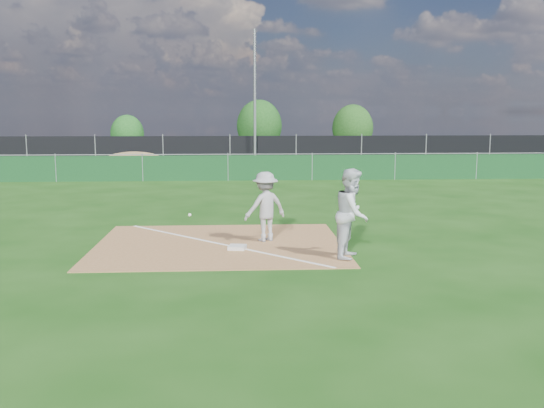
{
  "coord_description": "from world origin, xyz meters",
  "views": [
    {
      "loc": [
        0.47,
        -13.6,
        3.23
      ],
      "look_at": [
        1.3,
        1.0,
        1.0
      ],
      "focal_mm": 40.0,
      "sensor_mm": 36.0,
      "label": 1
    }
  ],
  "objects_px": {
    "car_left": "(164,151)",
    "play_at_first": "(265,207)",
    "tree_left": "(127,134)",
    "car_mid": "(199,148)",
    "tree_right": "(353,128)",
    "light_pole": "(255,99)",
    "runner": "(352,213)",
    "car_right": "(323,149)",
    "tree_mid": "(259,126)",
    "first_base": "(237,247)"
  },
  "relations": [
    {
      "from": "car_left",
      "to": "play_at_first",
      "type": "bearing_deg",
      "value": -157.51
    },
    {
      "from": "car_left",
      "to": "car_right",
      "type": "xyz_separation_m",
      "value": [
        10.75,
        1.48,
        0.01
      ]
    },
    {
      "from": "car_left",
      "to": "tree_left",
      "type": "xyz_separation_m",
      "value": [
        -3.64,
        7.37,
        0.87
      ]
    },
    {
      "from": "car_left",
      "to": "tree_left",
      "type": "relative_size",
      "value": 1.31
    },
    {
      "from": "light_pole",
      "to": "car_left",
      "type": "height_order",
      "value": "light_pole"
    },
    {
      "from": "light_pole",
      "to": "tree_left",
      "type": "height_order",
      "value": "light_pole"
    },
    {
      "from": "tree_left",
      "to": "car_right",
      "type": "bearing_deg",
      "value": -22.25
    },
    {
      "from": "runner",
      "to": "car_mid",
      "type": "bearing_deg",
      "value": 32.12
    },
    {
      "from": "car_right",
      "to": "car_left",
      "type": "bearing_deg",
      "value": 98.95
    },
    {
      "from": "car_mid",
      "to": "tree_right",
      "type": "distance_m",
      "value": 13.26
    },
    {
      "from": "runner",
      "to": "tree_left",
      "type": "bearing_deg",
      "value": 39.61
    },
    {
      "from": "first_base",
      "to": "car_mid",
      "type": "height_order",
      "value": "car_mid"
    },
    {
      "from": "light_pole",
      "to": "runner",
      "type": "height_order",
      "value": "light_pole"
    },
    {
      "from": "runner",
      "to": "tree_left",
      "type": "distance_m",
      "value": 36.12
    },
    {
      "from": "car_mid",
      "to": "tree_left",
      "type": "height_order",
      "value": "tree_left"
    },
    {
      "from": "light_pole",
      "to": "car_mid",
      "type": "height_order",
      "value": "light_pole"
    },
    {
      "from": "car_right",
      "to": "light_pole",
      "type": "bearing_deg",
      "value": 138.67
    },
    {
      "from": "first_base",
      "to": "car_mid",
      "type": "relative_size",
      "value": 0.08
    },
    {
      "from": "first_base",
      "to": "car_left",
      "type": "relative_size",
      "value": 0.1
    },
    {
      "from": "runner",
      "to": "car_right",
      "type": "height_order",
      "value": "runner"
    },
    {
      "from": "play_at_first",
      "to": "tree_left",
      "type": "xyz_separation_m",
      "value": [
        -9.18,
        32.59,
        0.66
      ]
    },
    {
      "from": "tree_left",
      "to": "tree_mid",
      "type": "relative_size",
      "value": 0.72
    },
    {
      "from": "car_right",
      "to": "runner",
      "type": "bearing_deg",
      "value": 174.39
    },
    {
      "from": "play_at_first",
      "to": "car_left",
      "type": "relative_size",
      "value": 0.65
    },
    {
      "from": "runner",
      "to": "car_right",
      "type": "xyz_separation_m",
      "value": [
        3.36,
        28.5,
        -0.31
      ]
    },
    {
      "from": "car_mid",
      "to": "car_left",
      "type": "bearing_deg",
      "value": 117.18
    },
    {
      "from": "tree_left",
      "to": "runner",
      "type": "bearing_deg",
      "value": -72.21
    },
    {
      "from": "car_left",
      "to": "car_right",
      "type": "bearing_deg",
      "value": -72.07
    },
    {
      "from": "light_pole",
      "to": "first_base",
      "type": "distance_m",
      "value": 22.66
    },
    {
      "from": "runner",
      "to": "car_mid",
      "type": "distance_m",
      "value": 29.07
    },
    {
      "from": "light_pole",
      "to": "tree_mid",
      "type": "xyz_separation_m",
      "value": [
        0.67,
        11.44,
        -1.85
      ]
    },
    {
      "from": "first_base",
      "to": "car_left",
      "type": "distance_m",
      "value": 26.57
    },
    {
      "from": "first_base",
      "to": "tree_right",
      "type": "xyz_separation_m",
      "value": [
        9.11,
        33.73,
        1.9
      ]
    },
    {
      "from": "light_pole",
      "to": "play_at_first",
      "type": "bearing_deg",
      "value": -90.95
    },
    {
      "from": "play_at_first",
      "to": "tree_mid",
      "type": "height_order",
      "value": "tree_mid"
    },
    {
      "from": "tree_left",
      "to": "tree_mid",
      "type": "height_order",
      "value": "tree_mid"
    },
    {
      "from": "first_base",
      "to": "runner",
      "type": "height_order",
      "value": "runner"
    },
    {
      "from": "tree_left",
      "to": "light_pole",
      "type": "bearing_deg",
      "value": -49.57
    },
    {
      "from": "tree_mid",
      "to": "tree_right",
      "type": "relative_size",
      "value": 1.09
    },
    {
      "from": "light_pole",
      "to": "tree_right",
      "type": "height_order",
      "value": "light_pole"
    },
    {
      "from": "runner",
      "to": "car_left",
      "type": "distance_m",
      "value": 28.02
    },
    {
      "from": "car_right",
      "to": "tree_left",
      "type": "height_order",
      "value": "tree_left"
    },
    {
      "from": "first_base",
      "to": "tree_left",
      "type": "xyz_separation_m",
      "value": [
        -8.48,
        33.49,
        1.49
      ]
    },
    {
      "from": "tree_mid",
      "to": "light_pole",
      "type": "bearing_deg",
      "value": -93.35
    },
    {
      "from": "car_right",
      "to": "tree_mid",
      "type": "xyz_separation_m",
      "value": [
        -4.19,
        6.14,
        1.46
      ]
    },
    {
      "from": "tree_mid",
      "to": "car_left",
      "type": "bearing_deg",
      "value": -130.77
    },
    {
      "from": "car_left",
      "to": "car_mid",
      "type": "distance_m",
      "value": 2.7
    },
    {
      "from": "play_at_first",
      "to": "car_mid",
      "type": "bearing_deg",
      "value": 97.12
    },
    {
      "from": "light_pole",
      "to": "tree_right",
      "type": "distance_m",
      "value": 14.13
    },
    {
      "from": "car_mid",
      "to": "light_pole",
      "type": "bearing_deg",
      "value": -154.09
    }
  ]
}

